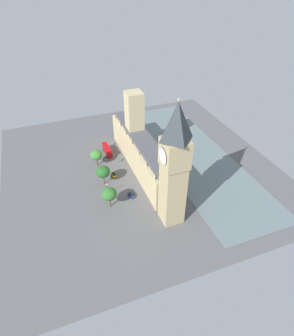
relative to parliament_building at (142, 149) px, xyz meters
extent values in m
plane|color=#565659|center=(1.99, 1.79, -9.81)|extent=(137.12, 137.12, 0.00)
cube|color=slate|center=(-29.67, 1.79, -9.68)|extent=(37.42, 123.41, 0.25)
cube|color=tan|center=(-0.01, 1.79, -2.10)|extent=(12.75, 67.12, 15.40)
cube|color=tan|center=(-0.01, -10.29, 8.53)|extent=(8.23, 8.23, 36.66)
cube|color=#4C4C54|center=(-0.01, 1.79, 6.40)|extent=(9.69, 64.43, 1.60)
cone|color=tan|center=(5.96, -28.41, 6.57)|extent=(1.20, 1.20, 1.94)
cone|color=tan|center=(5.96, -18.34, 7.05)|extent=(1.20, 1.20, 2.91)
cone|color=tan|center=(5.96, -8.27, 6.99)|extent=(1.20, 1.20, 2.79)
cone|color=tan|center=(5.96, 1.79, 7.09)|extent=(1.20, 1.20, 2.98)
cone|color=tan|center=(5.96, 11.86, 6.62)|extent=(1.20, 1.20, 2.05)
cone|color=tan|center=(5.96, 21.93, 6.97)|extent=(1.20, 1.20, 2.75)
cone|color=tan|center=(5.96, 32.00, 7.09)|extent=(1.20, 1.20, 2.98)
cube|color=tan|center=(1.98, 41.16, 4.03)|extent=(8.47, 8.47, 27.67)
cube|color=tan|center=(1.98, 41.16, 23.52)|extent=(9.32, 9.32, 11.32)
cylinder|color=silver|center=(6.79, 41.16, 23.52)|extent=(0.25, 6.44, 6.44)
torus|color=black|center=(6.79, 41.16, 23.52)|extent=(0.24, 6.68, 6.68)
cylinder|color=silver|center=(1.98, 36.35, 23.52)|extent=(6.44, 0.25, 6.44)
torus|color=black|center=(1.98, 36.35, 23.52)|extent=(6.68, 0.24, 6.68)
pyramid|color=#2D3338|center=(1.98, 41.16, 36.38)|extent=(9.32, 9.32, 14.39)
sphere|color=gold|center=(1.98, 41.16, 43.97)|extent=(0.80, 0.80, 0.80)
cube|color=#B20C0F|center=(14.51, -16.69, -7.16)|extent=(3.07, 10.62, 4.20)
cube|color=black|center=(14.51, -16.69, -7.07)|extent=(3.11, 10.23, 0.70)
cylinder|color=black|center=(13.15, -13.09, -9.26)|extent=(0.41, 1.12, 1.10)
cylinder|color=black|center=(15.45, -12.96, -9.26)|extent=(0.41, 1.12, 1.10)
cylinder|color=black|center=(13.56, -20.43, -9.26)|extent=(0.41, 1.12, 1.10)
cylinder|color=black|center=(15.86, -20.30, -9.26)|extent=(0.41, 1.12, 1.10)
cube|color=gold|center=(16.80, 4.09, -9.09)|extent=(2.08, 4.16, 0.75)
cube|color=black|center=(16.78, 4.29, -8.39)|extent=(1.66, 2.37, 0.65)
cylinder|color=black|center=(17.71, 2.86, -9.47)|extent=(0.30, 0.70, 0.68)
cylinder|color=black|center=(16.09, 2.74, -9.47)|extent=(0.30, 0.70, 0.68)
cylinder|color=black|center=(17.51, 5.44, -9.47)|extent=(0.30, 0.70, 0.68)
cylinder|color=black|center=(15.89, 5.31, -9.47)|extent=(0.30, 0.70, 0.68)
cube|color=navy|center=(13.23, 21.95, -9.09)|extent=(2.26, 4.50, 0.75)
cube|color=black|center=(13.20, 22.16, -8.39)|extent=(1.75, 2.58, 0.65)
cylinder|color=black|center=(14.18, 20.68, -9.47)|extent=(0.33, 0.71, 0.68)
cylinder|color=black|center=(12.63, 20.48, -9.47)|extent=(0.33, 0.71, 0.68)
cylinder|color=black|center=(13.83, 23.42, -9.47)|extent=(0.33, 0.71, 0.68)
cylinder|color=black|center=(12.27, 23.22, -9.47)|extent=(0.33, 0.71, 0.68)
cylinder|color=#336B60|center=(9.29, -6.98, -9.09)|extent=(0.65, 0.65, 1.43)
sphere|color=tan|center=(9.29, -6.98, -8.24)|extent=(0.28, 0.28, 0.28)
cube|color=gray|center=(9.14, -6.73, -9.02)|extent=(0.33, 0.26, 0.26)
cylinder|color=gray|center=(8.65, -25.64, -9.09)|extent=(0.58, 0.58, 1.44)
sphere|color=#8C6647|center=(8.65, -25.64, -8.23)|extent=(0.28, 0.28, 0.28)
cube|color=black|center=(8.36, -25.57, -9.02)|extent=(0.17, 0.35, 0.26)
cylinder|color=#336B60|center=(9.01, -7.64, -9.09)|extent=(0.68, 0.68, 1.44)
sphere|color=tan|center=(9.01, -7.64, -8.23)|extent=(0.28, 0.28, 0.28)
cube|color=gray|center=(8.78, -7.83, -9.01)|extent=(0.29, 0.32, 0.26)
cylinder|color=brown|center=(22.73, 8.38, -7.44)|extent=(0.56, 0.56, 4.72)
ellipsoid|color=#235623|center=(22.73, 8.38, -2.58)|extent=(6.69, 6.69, 5.68)
cylinder|color=brown|center=(22.29, -7.97, -7.74)|extent=(0.56, 0.56, 4.13)
ellipsoid|color=#387533|center=(22.29, -7.97, -3.24)|extent=(6.51, 6.51, 5.53)
cylinder|color=brown|center=(24.16, 24.89, -7.42)|extent=(0.56, 0.56, 4.78)
ellipsoid|color=#2D6628|center=(24.16, 24.89, -2.52)|extent=(6.69, 6.69, 5.69)
cylinder|color=black|center=(23.24, 17.27, -6.70)|extent=(0.18, 0.18, 6.21)
sphere|color=#F2EAC6|center=(23.24, 17.27, -3.32)|extent=(0.56, 0.56, 0.56)
camera|label=1|loc=(42.59, 118.88, 81.66)|focal=31.11mm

